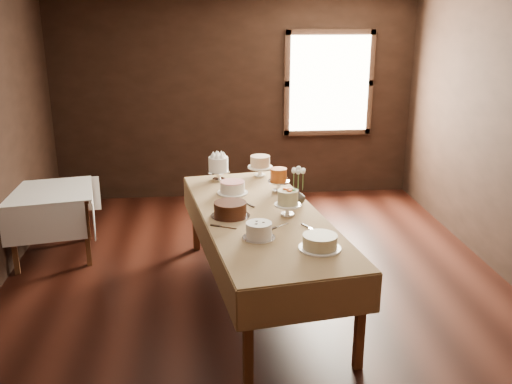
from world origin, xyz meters
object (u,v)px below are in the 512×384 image
Objects in this scene: cake_speckled at (260,167)px; cake_chocolate at (230,210)px; cake_flowers at (288,204)px; cake_swirl at (259,231)px; display_table at (261,221)px; cake_server_e at (228,228)px; cake_cream at (320,242)px; cake_server_a at (282,225)px; cake_server_c at (244,202)px; cake_server_b at (314,230)px; cake_server_d at (286,200)px; side_table at (49,198)px; flower_vase at (298,196)px; cake_lattice at (232,188)px; cake_caramel at (278,181)px; cake_meringue at (218,169)px.

cake_chocolate is (-0.40, -1.24, -0.04)m from cake_speckled.
cake_flowers is 0.87× the size of cake_swirl.
cake_server_e reaches higher than display_table.
cake_swirl reaches higher than cake_cream.
cake_server_a is (-0.09, -0.25, -0.10)m from cake_flowers.
cake_swirl is 1.17× the size of cake_server_c.
cake_server_d is at bearing 160.70° from cake_server_b.
cake_server_a reaches higher than side_table.
flower_vase is at bearing 34.19° from display_table.
flower_vase is (0.46, 0.81, 0.01)m from cake_swirl.
cake_swirl is at bearing -170.38° from cake_server_a.
cake_server_b is 1.00× the size of cake_server_e.
cake_server_b is 1.65× the size of flower_vase.
display_table is 11.72× the size of cake_server_b.
cake_lattice is 0.67m from cake_chocolate.
cake_chocolate is 0.40m from cake_server_c.
cake_server_d is at bearing -82.89° from cake_caramel.
cake_lattice is at bearing -120.63° from cake_speckled.
cake_chocolate is 0.79m from cake_server_b.
cake_server_b is at bearing -81.98° from cake_caramel.
cake_caramel reaches higher than cake_server_d.
cake_server_a is 1.00× the size of cake_server_e.
cake_cream is (0.25, -2.02, -0.05)m from cake_speckled.
side_table is 2.36m from cake_server_e.
display_table is 0.46m from cake_server_d.
cake_lattice is 1.00m from cake_server_a.
display_table is at bearing -110.74° from cake_caramel.
side_table is 4.35× the size of cake_server_d.
cake_lattice is 1.30× the size of cake_flowers.
cake_caramel is 0.31m from cake_server_d.
display_table is 8.80× the size of cake_lattice.
cake_meringue is at bearing 118.23° from cake_server_e.
cake_lattice is (1.93, -0.53, 0.22)m from side_table.
cake_lattice is (0.12, -0.47, -0.07)m from cake_meringue.
cake_lattice is at bearing 147.66° from flower_vase.
cake_swirl reaches higher than display_table.
cake_flowers is 0.28m from cake_server_a.
cake_meringue reaches higher than display_table.
cake_flowers is 1.02× the size of cake_server_e.
cake_server_b is (0.48, 0.13, -0.06)m from cake_swirl.
cake_speckled reaches higher than cake_lattice.
flower_vase is at bearing -74.96° from cake_speckled.
cake_speckled is at bearing 1.25° from side_table.
cake_speckled is 1.16× the size of cake_server_b.
cake_lattice is 1.33× the size of cake_server_e.
cake_speckled is 1.78m from cake_swirl.
flower_vase is at bearing 89.39° from cake_cream.
display_table is 8.02× the size of cake_cream.
cake_server_d is at bearing 94.18° from cake_cream.
cake_meringue reaches higher than cake_server_d.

